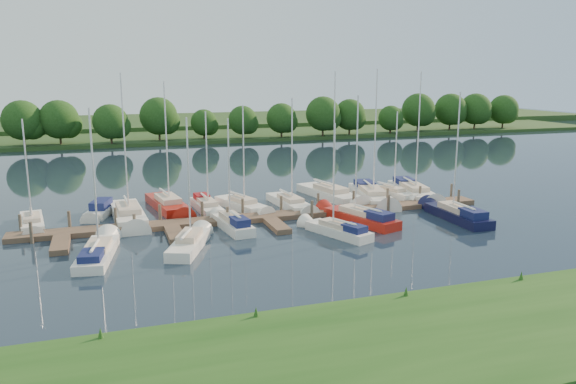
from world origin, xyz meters
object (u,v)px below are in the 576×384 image
object	(u,v)px
motorboat	(101,211)
sailboat_n_5	(243,206)
sailboat_n_0	(32,224)
dock	(269,219)
sailboat_s_2	(232,225)

from	to	relation	value
motorboat	sailboat_n_5	xyz separation A→B (m)	(12.18, -1.93, -0.06)
sailboat_n_0	motorboat	xyz separation A→B (m)	(5.22, 2.43, 0.07)
dock	sailboat_n_0	xyz separation A→B (m)	(-18.45, 4.16, 0.07)
sailboat_n_0	sailboat_s_2	distance (m)	16.00
dock	motorboat	xyz separation A→B (m)	(-13.23, 6.59, 0.14)
sailboat_n_0	sailboat_n_5	distance (m)	17.41
dock	sailboat_n_5	xyz separation A→B (m)	(-1.05, 4.66, 0.08)
dock	motorboat	size ratio (longest dim) A/B	6.99
sailboat_n_5	sailboat_s_2	distance (m)	6.51
sailboat_n_0	sailboat_n_5	size ratio (longest dim) A/B	0.92
sailboat_s_2	motorboat	bearing A→B (deg)	134.00
dock	motorboat	distance (m)	14.78
motorboat	sailboat_s_2	distance (m)	12.63
sailboat_n_5	dock	bearing A→B (deg)	84.44
dock	motorboat	world-z (taller)	motorboat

